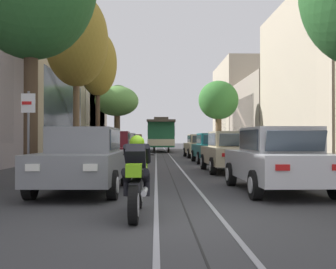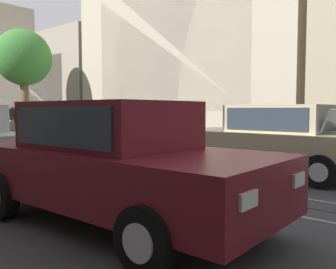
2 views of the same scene
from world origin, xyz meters
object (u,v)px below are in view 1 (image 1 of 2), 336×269
(motorcycle_with_rider, at_px, (137,178))
(parked_car_silver_mid_left, at_px, (120,148))
(parked_car_beige_fourth_right, at_px, (200,146))
(cable_car_trolley, at_px, (161,135))
(parked_car_maroon_second_left, at_px, (110,152))
(fire_hydrant, at_px, (42,168))
(street_tree_kerb_left_fourth, at_px, (117,102))
(parked_car_brown_fourth_left, at_px, (131,146))
(parked_car_beige_second_right, at_px, (230,151))
(parked_car_grey_near_left, at_px, (84,159))
(street_tree_kerb_left_far, at_px, (118,100))
(street_tree_kerb_left_second, at_px, (77,40))
(parked_car_teal_mid_right, at_px, (212,148))
(street_tree_kerb_left_mid, at_px, (98,64))
(street_tree_kerb_right_second, at_px, (218,101))
(parked_car_silver_near_right, at_px, (277,159))
(street_sign_post, at_px, (28,128))

(motorcycle_with_rider, bearing_deg, parked_car_silver_mid_left, 95.98)
(parked_car_beige_fourth_right, distance_m, cable_car_trolley, 12.81)
(parked_car_maroon_second_left, distance_m, fire_hydrant, 3.92)
(street_tree_kerb_left_fourth, xyz_separation_m, cable_car_trolley, (4.09, 3.27, -2.97))
(parked_car_brown_fourth_left, height_order, parked_car_beige_second_right, same)
(parked_car_grey_near_left, bearing_deg, parked_car_maroon_second_left, 90.34)
(parked_car_silver_mid_left, distance_m, street_tree_kerb_left_far, 22.86)
(street_tree_kerb_left_second, bearing_deg, parked_car_grey_near_left, -78.08)
(parked_car_teal_mid_right, xyz_separation_m, street_tree_kerb_left_mid, (-6.94, 5.62, 5.48))
(parked_car_teal_mid_right, bearing_deg, cable_car_trolley, 97.68)
(parked_car_beige_fourth_right, xyz_separation_m, fire_hydrant, (-6.44, -15.64, -0.38))
(parked_car_grey_near_left, xyz_separation_m, street_tree_kerb_left_mid, (-2.14, 17.59, 5.48))
(street_tree_kerb_right_second, bearing_deg, parked_car_silver_near_right, -94.67)
(street_tree_kerb_left_mid, bearing_deg, street_tree_kerb_right_second, 18.72)
(parked_car_beige_second_right, xyz_separation_m, cable_car_trolley, (-2.37, 24.69, 0.86))
(street_tree_kerb_left_second, relative_size, street_tree_kerb_left_fourth, 1.39)
(parked_car_maroon_second_left, bearing_deg, parked_car_silver_mid_left, 90.39)
(parked_car_grey_near_left, bearing_deg, street_tree_kerb_left_far, 93.77)
(parked_car_silver_mid_left, xyz_separation_m, parked_car_brown_fourth_left, (0.13, 6.45, 0.00))
(street_tree_kerb_left_second, bearing_deg, parked_car_silver_mid_left, 31.77)
(parked_car_maroon_second_left, relative_size, street_tree_kerb_left_fourth, 0.73)
(street_tree_kerb_right_second, distance_m, motorcycle_with_rider, 24.48)
(parked_car_silver_mid_left, height_order, parked_car_brown_fourth_left, same)
(parked_car_silver_near_right, distance_m, street_tree_kerb_left_fourth, 28.49)
(motorcycle_with_rider, height_order, fire_hydrant, motorcycle_with_rider)
(parked_car_teal_mid_right, bearing_deg, street_tree_kerb_left_second, -163.44)
(parked_car_silver_near_right, relative_size, parked_car_beige_second_right, 1.00)
(street_tree_kerb_left_second, bearing_deg, cable_car_trolley, 77.97)
(parked_car_teal_mid_right, bearing_deg, street_tree_kerb_right_second, 79.19)
(parked_car_grey_near_left, xyz_separation_m, motorcycle_with_rider, (1.44, -3.22, -0.15))
(street_tree_kerb_left_far, xyz_separation_m, street_sign_post, (0.78, -33.30, -3.76))
(parked_car_teal_mid_right, bearing_deg, fire_hydrant, -124.03)
(street_tree_kerb_left_mid, distance_m, fire_hydrant, 16.31)
(parked_car_silver_mid_left, xyz_separation_m, street_tree_kerb_left_far, (-2.14, 22.31, 4.52))
(parked_car_brown_fourth_left, xyz_separation_m, parked_car_beige_second_right, (4.61, -11.76, 0.00))
(parked_car_brown_fourth_left, height_order, street_tree_kerb_left_second, street_tree_kerb_left_second)
(parked_car_silver_near_right, xyz_separation_m, street_tree_kerb_left_second, (-6.83, 10.11, 5.27))
(parked_car_beige_fourth_right, bearing_deg, fire_hydrant, -112.39)
(street_sign_post, bearing_deg, parked_car_teal_mid_right, 62.16)
(parked_car_brown_fourth_left, height_order, parked_car_teal_mid_right, same)
(parked_car_silver_mid_left, height_order, parked_car_beige_second_right, same)
(parked_car_grey_near_left, relative_size, street_tree_kerb_left_fourth, 0.73)
(street_tree_kerb_left_fourth, bearing_deg, motorcycle_with_rider, -83.97)
(street_tree_kerb_left_second, height_order, motorcycle_with_rider, street_tree_kerb_left_second)
(parked_car_beige_second_right, distance_m, parked_car_teal_mid_right, 6.12)
(street_tree_kerb_left_second, relative_size, motorcycle_with_rider, 4.23)
(parked_car_silver_near_right, height_order, street_tree_kerb_left_second, street_tree_kerb_left_second)
(parked_car_beige_second_right, xyz_separation_m, fire_hydrant, (-6.36, -3.49, -0.38))
(parked_car_silver_near_right, bearing_deg, street_tree_kerb_left_second, 124.05)
(parked_car_silver_mid_left, distance_m, parked_car_brown_fourth_left, 6.45)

